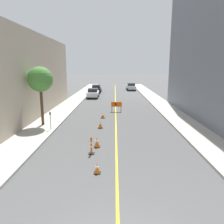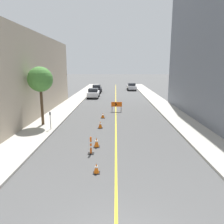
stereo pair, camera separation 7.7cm
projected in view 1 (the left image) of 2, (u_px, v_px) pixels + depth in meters
The scene contains 15 objects.
lane_stripe at pixel (115, 100), 34.89m from camera, with size 0.12×59.71×0.01m.
sidewalk_left at pixel (76, 99), 34.96m from camera, with size 2.66×59.71×0.15m.
sidewalk_right at pixel (155, 99), 34.80m from camera, with size 2.66×59.71×0.15m.
building_facade_left at pixel (9, 76), 21.70m from camera, with size 6.00×25.49×8.47m.
traffic_cone_nearest at pixel (97, 168), 10.79m from camera, with size 0.34×0.34×0.53m.
traffic_cone_second at pixel (97, 142), 14.31m from camera, with size 0.41×0.41×0.65m.
traffic_cone_third at pixel (100, 125), 18.73m from camera, with size 0.41×0.41×0.63m.
traffic_cone_fourth at pixel (103, 115), 22.41m from camera, with size 0.44×0.44×0.55m.
delineator_post_front at pixel (91, 147), 13.15m from camera, with size 0.36×0.36×1.08m.
arrow_barricade_primary at pixel (116, 105), 25.52m from camera, with size 1.25×0.09×1.15m.
parked_car_curb_near at pixel (93, 93), 37.05m from camera, with size 1.94×4.32×1.59m.
parked_car_curb_mid at pixel (96, 89), 44.30m from camera, with size 1.95×4.34×1.59m.
parked_car_curb_far at pixel (131, 87), 48.91m from camera, with size 2.03×4.39×1.59m.
parking_meter_near_curb at pixel (50, 117), 17.73m from camera, with size 0.12×0.11×1.47m.
street_tree_left_near at pixel (40, 80), 18.56m from camera, with size 2.14×2.14×5.05m.
Camera 1 is at (-0.11, -4.71, 5.19)m, focal length 35.00 mm.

